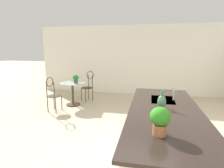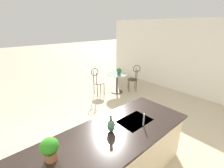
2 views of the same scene
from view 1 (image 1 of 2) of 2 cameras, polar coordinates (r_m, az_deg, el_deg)
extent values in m
plane|color=beige|center=(3.58, 0.46, -19.54)|extent=(40.00, 40.00, 0.00)
cube|color=silver|center=(7.31, 7.05, 7.41)|extent=(0.12, 7.80, 2.70)
cube|color=beige|center=(3.06, 15.78, -16.24)|extent=(2.70, 0.96, 0.88)
cube|color=#2D231E|center=(2.88, 16.27, -8.08)|extent=(2.80, 1.06, 0.04)
cube|color=#B2B5BA|center=(3.40, 15.58, -4.97)|extent=(0.56, 0.40, 0.03)
cylinder|color=#3D2D1E|center=(6.11, -12.05, -6.29)|extent=(0.44, 0.44, 0.03)
cylinder|color=#3D2D1E|center=(6.01, -12.19, -2.99)|extent=(0.07, 0.07, 0.69)
cylinder|color=#B2C6C1|center=(5.94, -12.33, 0.33)|extent=(0.80, 0.80, 0.01)
cylinder|color=#3D2D1E|center=(5.80, -17.71, -5.35)|extent=(0.03, 0.03, 0.45)
cylinder|color=#3D2D1E|center=(5.64, -15.48, -5.72)|extent=(0.03, 0.03, 0.45)
cylinder|color=#3D2D1E|center=(5.60, -19.51, -6.07)|extent=(0.03, 0.03, 0.45)
cylinder|color=#3D2D1E|center=(5.43, -17.25, -6.48)|extent=(0.03, 0.03, 0.45)
cylinder|color=#3D2D1E|center=(5.55, -17.63, -3.58)|extent=(0.44, 0.44, 0.02)
cylinder|color=#3D2D1E|center=(5.48, -19.80, -1.61)|extent=(0.03, 0.03, 0.45)
cylinder|color=#3D2D1E|center=(5.31, -17.68, -1.86)|extent=(0.03, 0.03, 0.45)
torus|color=#3D2D1E|center=(5.35, -18.91, 0.62)|extent=(0.28, 0.07, 0.28)
cylinder|color=#3D2D1E|center=(6.27, -8.27, -3.70)|extent=(0.03, 0.03, 0.45)
cylinder|color=#3D2D1E|center=(6.51, -9.52, -3.19)|extent=(0.03, 0.03, 0.45)
cylinder|color=#3D2D1E|center=(6.41, -6.11, -3.31)|extent=(0.03, 0.03, 0.45)
cylinder|color=#3D2D1E|center=(6.64, -7.41, -2.83)|extent=(0.03, 0.03, 0.45)
cylinder|color=#3D2D1E|center=(6.40, -7.88, -1.22)|extent=(0.54, 0.54, 0.02)
cylinder|color=#3D2D1E|center=(6.33, -6.16, 0.67)|extent=(0.03, 0.03, 0.45)
cylinder|color=#3D2D1E|center=(6.54, -7.39, 0.99)|extent=(0.03, 0.03, 0.45)
torus|color=#3D2D1E|center=(6.40, -6.83, 2.81)|extent=(0.23, 0.20, 0.28)
cylinder|color=#B2B5BA|center=(3.39, 18.73, -3.03)|extent=(0.02, 0.02, 0.22)
cylinder|color=#385147|center=(5.84, -11.24, 0.78)|extent=(0.12, 0.12, 0.10)
ellipsoid|color=#1D692B|center=(5.82, -11.29, 1.97)|extent=(0.18, 0.18, 0.17)
cylinder|color=#9E603D|center=(2.05, 14.68, -13.65)|extent=(0.15, 0.15, 0.12)
ellipsoid|color=#2F8520|center=(2.00, 14.90, -9.78)|extent=(0.22, 0.22, 0.20)
ellipsoid|color=#4C7A5B|center=(2.89, 15.31, -5.40)|extent=(0.13, 0.13, 0.21)
cylinder|color=#4C7A5B|center=(2.85, 15.46, -2.62)|extent=(0.04, 0.04, 0.08)
camera|label=2|loc=(2.33, 64.65, 20.66)|focal=25.01mm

